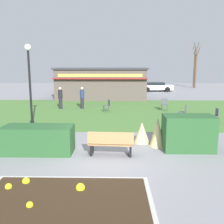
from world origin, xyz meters
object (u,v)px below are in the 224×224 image
park_bench (111,143)px  cafe_chair_west (184,111)px  food_kiosk (101,83)px  parked_car_east_slot (156,86)px  tree_right_bg (196,70)px  parked_car_center_slot (116,86)px  person_standing (60,98)px  tree_left_bg (195,67)px  cafe_chair_north (215,115)px  parked_car_west_slot (74,86)px  lamppost_mid (29,75)px  cafe_chair_east (164,103)px  cafe_chair_center (108,105)px  person_strolling (82,98)px  trash_bin (202,141)px

park_bench → cafe_chair_west: 7.91m
food_kiosk → cafe_chair_west: size_ratio=10.20×
cafe_chair_west → parked_car_east_slot: size_ratio=0.21×
food_kiosk → tree_right_bg: bearing=43.6°
parked_car_center_slot → person_standing: bearing=-107.0°
park_bench → tree_left_bg: tree_left_bg is taller
cafe_chair_north → parked_car_west_slot: parked_car_west_slot is taller
food_kiosk → cafe_chair_west: bearing=-59.9°
cafe_chair_west → parked_car_center_slot: parked_car_center_slot is taller
food_kiosk → lamppost_mid: bearing=-106.3°
parked_car_west_slot → park_bench: bearing=-77.2°
cafe_chair_east → parked_car_center_slot: parked_car_center_slot is taller
cafe_chair_center → cafe_chair_west: bearing=-27.7°
food_kiosk → cafe_chair_west: (5.78, -9.95, -1.04)m
cafe_chair_center → tree_right_bg: 23.62m
park_bench → cafe_chair_center: park_bench is taller
park_bench → parked_car_west_slot: size_ratio=0.40×
cafe_chair_east → tree_right_bg: size_ratio=0.15×
park_bench → person_standing: person_standing is taller
cafe_chair_east → cafe_chair_north: (2.15, -4.27, 0.00)m
cafe_chair_west → cafe_chair_east: same height
cafe_chair_west → person_standing: bearing=156.2°
parked_car_center_slot → tree_left_bg: 14.49m
person_standing → parked_car_west_slot: person_standing is taller
lamppost_mid → person_standing: (0.51, 5.20, -1.95)m
cafe_chair_center → parked_car_west_slot: (-5.01, 15.03, 0.12)m
tree_left_bg → park_bench: bearing=-111.5°
lamppost_mid → cafe_chair_east: bearing=28.5°
cafe_chair_west → parked_car_west_slot: (-9.86, 17.57, 0.12)m
cafe_chair_west → tree_right_bg: bearing=71.7°
cafe_chair_center → parked_car_center_slot: (0.48, 15.03, 0.12)m
park_bench → cafe_chair_center: 9.13m
cafe_chair_north → person_strolling: size_ratio=0.53×
cafe_chair_west → lamppost_mid: bearing=-171.2°
lamppost_mid → person_strolling: lamppost_mid is taller
food_kiosk → cafe_chair_center: (0.93, -7.41, -1.04)m
tree_left_bg → tree_right_bg: bearing=-102.7°
lamppost_mid → cafe_chair_east: lamppost_mid is taller
trash_bin → parked_car_center_slot: bearing=98.7°
cafe_chair_west → cafe_chair_east: 3.25m
trash_bin → parked_car_west_slot: bearing=111.2°
cafe_chair_center → cafe_chair_east: bearing=8.8°
cafe_chair_east → cafe_chair_center: 4.29m
park_bench → person_standing: size_ratio=1.02×
lamppost_mid → tree_left_bg: (17.07, 26.20, 0.26)m
park_bench → food_kiosk: (-1.39, 16.53, 1.09)m
parked_car_west_slot → food_kiosk: bearing=-61.8°
cafe_chair_north → lamppost_mid: bearing=-178.2°
lamppost_mid → tree_right_bg: size_ratio=0.74×
park_bench → cafe_chair_north: (5.93, 5.50, 0.05)m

